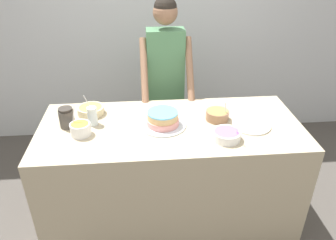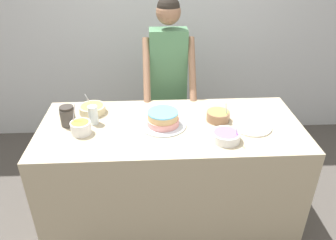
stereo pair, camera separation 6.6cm
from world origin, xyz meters
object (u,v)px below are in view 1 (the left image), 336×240
object	(u,v)px
ceramic_plate	(251,125)
cake	(163,119)
frosting_bowl_olive	(217,115)
stoneware_jar	(67,118)
drinking_glass	(92,116)
person_baker	(166,71)
frosting_bowl_orange	(80,129)
frosting_bowl_yellow	(91,110)
frosting_bowl_purple	(226,135)

from	to	relation	value
ceramic_plate	cake	bearing A→B (deg)	174.43
frosting_bowl_olive	stoneware_jar	size ratio (longest dim) A/B	1.16
drinking_glass	ceramic_plate	size ratio (longest dim) A/B	0.49
person_baker	frosting_bowl_orange	distance (m)	1.01
frosting_bowl_orange	frosting_bowl_olive	world-z (taller)	frosting_bowl_orange
frosting_bowl_yellow	ceramic_plate	bearing A→B (deg)	-13.73
cake	frosting_bowl_purple	distance (m)	0.46
cake	ceramic_plate	size ratio (longest dim) A/B	1.22
cake	drinking_glass	bearing A→B (deg)	173.29
person_baker	frosting_bowl_orange	world-z (taller)	person_baker
frosting_bowl_orange	frosting_bowl_olive	size ratio (longest dim) A/B	1.17
frosting_bowl_olive	stoneware_jar	distance (m)	1.08
frosting_bowl_orange	cake	bearing A→B (deg)	7.61
drinking_glass	cake	bearing A→B (deg)	-6.71
frosting_bowl_purple	frosting_bowl_olive	world-z (taller)	frosting_bowl_olive
person_baker	frosting_bowl_purple	world-z (taller)	person_baker
person_baker	stoneware_jar	world-z (taller)	person_baker
ceramic_plate	stoneware_jar	bearing A→B (deg)	175.47
person_baker	frosting_bowl_olive	distance (m)	0.73
person_baker	ceramic_plate	distance (m)	0.95
frosting_bowl_olive	ceramic_plate	world-z (taller)	frosting_bowl_olive
stoneware_jar	ceramic_plate	bearing A→B (deg)	-4.53
person_baker	drinking_glass	bearing A→B (deg)	-131.92
ceramic_plate	frosting_bowl_purple	bearing A→B (deg)	-144.81
frosting_bowl_orange	stoneware_jar	size ratio (longest dim) A/B	1.35
person_baker	frosting_bowl_olive	world-z (taller)	person_baker
frosting_bowl_yellow	ceramic_plate	distance (m)	1.20
drinking_glass	frosting_bowl_yellow	bearing A→B (deg)	102.02
frosting_bowl_orange	frosting_bowl_purple	size ratio (longest dim) A/B	1.05
frosting_bowl_purple	stoneware_jar	xyz separation A→B (m)	(-1.09, 0.26, 0.04)
frosting_bowl_purple	stoneware_jar	world-z (taller)	frosting_bowl_purple
person_baker	stoneware_jar	distance (m)	1.00
cake	drinking_glass	distance (m)	0.50
drinking_glass	frosting_bowl_orange	bearing A→B (deg)	-116.78
stoneware_jar	frosting_bowl_yellow	bearing A→B (deg)	51.83
cake	ceramic_plate	distance (m)	0.64
frosting_bowl_yellow	drinking_glass	xyz separation A→B (m)	(0.04, -0.16, 0.03)
ceramic_plate	frosting_bowl_orange	bearing A→B (deg)	-179.32
frosting_bowl_olive	frosting_bowl_purple	bearing A→B (deg)	-89.67
stoneware_jar	frosting_bowl_purple	bearing A→B (deg)	-13.48
person_baker	cake	distance (m)	0.71
frosting_bowl_yellow	stoneware_jar	size ratio (longest dim) A/B	1.36
drinking_glass	stoneware_jar	size ratio (longest dim) A/B	0.92
frosting_bowl_orange	drinking_glass	size ratio (longest dim) A/B	1.47
person_baker	frosting_bowl_yellow	distance (m)	0.78
frosting_bowl_purple	frosting_bowl_orange	bearing A→B (deg)	171.71
cake	frosting_bowl_orange	bearing A→B (deg)	-172.39
frosting_bowl_olive	ceramic_plate	distance (m)	0.25
frosting_bowl_purple	ceramic_plate	bearing A→B (deg)	35.19
frosting_bowl_orange	drinking_glass	distance (m)	0.15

